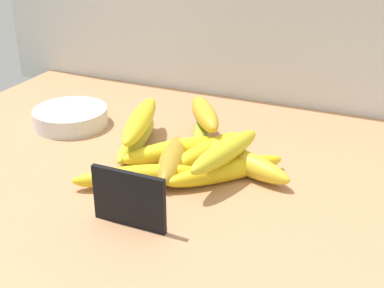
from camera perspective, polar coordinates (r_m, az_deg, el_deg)
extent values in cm
cube|color=tan|center=(86.52, -1.49, -4.20)|extent=(110.00, 76.00, 3.00)
cube|color=black|center=(71.36, -6.72, -6.11)|extent=(11.00, 0.80, 8.40)
cube|color=olive|center=(74.04, -6.26, -8.38)|extent=(9.90, 1.20, 0.60)
cylinder|color=silver|center=(106.26, -13.21, 2.92)|extent=(14.67, 14.67, 3.47)
ellipsoid|color=yellow|center=(83.35, 3.75, -2.95)|extent=(16.68, 17.58, 3.46)
ellipsoid|color=#9CB533|center=(97.18, 1.10, 1.37)|extent=(8.01, 15.37, 3.23)
ellipsoid|color=yellow|center=(89.71, 1.93, -0.66)|extent=(9.30, 17.53, 3.62)
ellipsoid|color=gold|center=(85.90, 5.41, -1.89)|extent=(19.56, 10.67, 4.01)
ellipsoid|color=yellow|center=(89.65, -2.09, -0.70)|extent=(15.20, 16.48, 3.58)
ellipsoid|color=yellow|center=(82.28, -6.25, -3.50)|extent=(18.16, 13.90, 3.37)
ellipsoid|color=gold|center=(94.29, -6.12, 0.52)|extent=(7.08, 19.27, 3.49)
ellipsoid|color=#AB8326|center=(85.95, -2.23, -1.76)|extent=(8.38, 16.58, 4.02)
ellipsoid|color=yellow|center=(92.88, -5.73, 2.61)|extent=(9.14, 20.69, 3.85)
ellipsoid|color=gold|center=(81.76, 3.68, -0.80)|extent=(7.62, 17.97, 3.49)
ellipsoid|color=gold|center=(95.98, 1.39, 3.35)|extent=(11.92, 14.75, 3.86)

